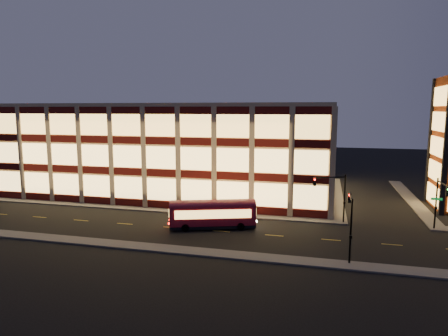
# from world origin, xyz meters

# --- Properties ---
(ground) EXTENTS (200.00, 200.00, 0.00)m
(ground) POSITION_xyz_m (0.00, 0.00, 0.00)
(ground) COLOR black
(ground) RESTS_ON ground
(sidewalk_office_south) EXTENTS (54.00, 2.00, 0.15)m
(sidewalk_office_south) POSITION_xyz_m (-3.00, 1.00, 0.07)
(sidewalk_office_south) COLOR #514F4C
(sidewalk_office_south) RESTS_ON ground
(sidewalk_office_east) EXTENTS (2.00, 30.00, 0.15)m
(sidewalk_office_east) POSITION_xyz_m (23.00, 17.00, 0.07)
(sidewalk_office_east) COLOR #514F4C
(sidewalk_office_east) RESTS_ON ground
(sidewalk_tower_west) EXTENTS (2.00, 30.00, 0.15)m
(sidewalk_tower_west) POSITION_xyz_m (34.00, 17.00, 0.07)
(sidewalk_tower_west) COLOR #514F4C
(sidewalk_tower_west) RESTS_ON ground
(sidewalk_near) EXTENTS (100.00, 2.00, 0.15)m
(sidewalk_near) POSITION_xyz_m (0.00, -13.00, 0.07)
(sidewalk_near) COLOR #514F4C
(sidewalk_near) RESTS_ON ground
(office_building) EXTENTS (50.45, 30.45, 14.50)m
(office_building) POSITION_xyz_m (-2.91, 16.91, 7.25)
(office_building) COLOR tan
(office_building) RESTS_ON ground
(traffic_signal_far) EXTENTS (3.79, 1.87, 6.00)m
(traffic_signal_far) POSITION_xyz_m (22.21, 0.24, 4.11)
(traffic_signal_far) COLOR black
(traffic_signal_far) RESTS_ON ground
(traffic_signal_right) EXTENTS (1.20, 4.37, 6.00)m
(traffic_signal_right) POSITION_xyz_m (33.50, -0.62, 4.10)
(traffic_signal_right) COLOR black
(traffic_signal_right) RESTS_ON ground
(traffic_signal_near) EXTENTS (0.32, 4.45, 6.00)m
(traffic_signal_near) POSITION_xyz_m (23.50, -11.03, 4.13)
(traffic_signal_near) COLOR black
(traffic_signal_near) RESTS_ON ground
(trolley_bus) EXTENTS (10.09, 5.56, 3.33)m
(trolley_bus) POSITION_xyz_m (8.70, -4.97, 1.84)
(trolley_bus) COLOR maroon
(trolley_bus) RESTS_ON ground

